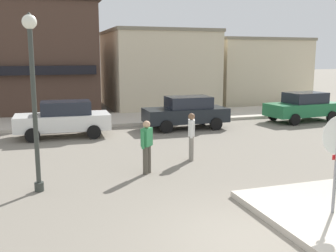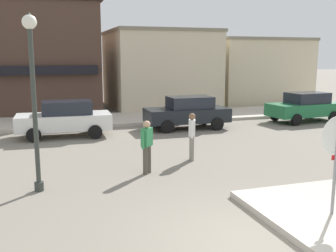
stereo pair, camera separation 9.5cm
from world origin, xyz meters
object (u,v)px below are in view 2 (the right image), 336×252
(lamp_post, at_px, (33,78))
(parked_car_second, at_px, (188,112))
(parked_car_nearest, at_px, (65,118))
(stop_sign, at_px, (336,152))
(pedestrian_crossing_far, at_px, (192,135))
(pedestrian_crossing_near, at_px, (147,145))
(parked_car_third, at_px, (305,107))

(lamp_post, distance_m, parked_car_second, 10.19)
(parked_car_nearest, bearing_deg, stop_sign, -65.75)
(stop_sign, distance_m, pedestrian_crossing_far, 5.67)
(lamp_post, xyz_separation_m, parked_car_nearest, (1.10, 7.03, -2.15))
(parked_car_second, relative_size, pedestrian_crossing_far, 2.50)
(lamp_post, bearing_deg, stop_sign, -32.86)
(lamp_post, height_order, parked_car_second, lamp_post)
(pedestrian_crossing_near, distance_m, pedestrian_crossing_far, 2.09)
(stop_sign, relative_size, pedestrian_crossing_near, 1.43)
(parked_car_nearest, bearing_deg, lamp_post, -98.86)
(parked_car_second, bearing_deg, lamp_post, -133.63)
(pedestrian_crossing_far, bearing_deg, parked_car_nearest, 125.43)
(parked_car_second, bearing_deg, pedestrian_crossing_near, -119.87)
(parked_car_second, xyz_separation_m, parked_car_third, (6.73, -0.00, 0.00))
(parked_car_third, bearing_deg, stop_sign, -124.38)
(stop_sign, distance_m, parked_car_third, 13.46)
(parked_car_third, relative_size, pedestrian_crossing_far, 2.57)
(stop_sign, distance_m, parked_car_nearest, 12.00)
(stop_sign, height_order, parked_car_nearest, stop_sign)
(lamp_post, height_order, parked_car_nearest, lamp_post)
(parked_car_second, bearing_deg, stop_sign, -94.43)
(lamp_post, height_order, parked_car_third, lamp_post)
(parked_car_second, bearing_deg, parked_car_third, -0.03)
(parked_car_second, xyz_separation_m, pedestrian_crossing_far, (-1.95, -5.57, 0.06))
(stop_sign, relative_size, pedestrian_crossing_far, 1.43)
(stop_sign, xyz_separation_m, pedestrian_crossing_near, (-2.92, 4.52, -0.65))
(lamp_post, distance_m, parked_car_nearest, 7.44)
(parked_car_nearest, height_order, parked_car_second, same)
(pedestrian_crossing_near, bearing_deg, parked_car_nearest, 107.38)
(pedestrian_crossing_near, bearing_deg, parked_car_third, 32.02)
(lamp_post, height_order, pedestrian_crossing_near, lamp_post)
(parked_car_second, bearing_deg, parked_car_nearest, -178.24)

